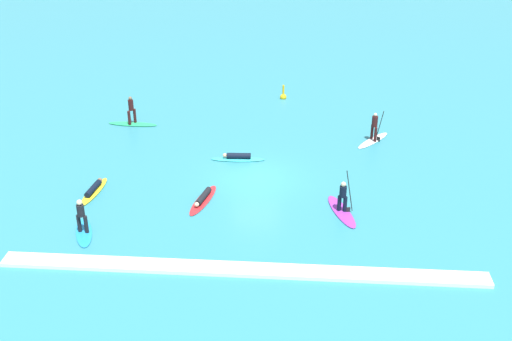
# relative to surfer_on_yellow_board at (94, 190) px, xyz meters

# --- Properties ---
(ground_plane) EXTENTS (120.00, 120.00, 0.00)m
(ground_plane) POSITION_rel_surfer_on_yellow_board_xyz_m (8.23, 2.10, -0.15)
(ground_plane) COLOR teal
(ground_plane) RESTS_ON ground
(surfer_on_yellow_board) EXTENTS (0.93, 3.10, 0.41)m
(surfer_on_yellow_board) POSITION_rel_surfer_on_yellow_board_xyz_m (0.00, 0.00, 0.00)
(surfer_on_yellow_board) COLOR yellow
(surfer_on_yellow_board) RESTS_ON ground_plane
(surfer_on_green_board) EXTENTS (3.22, 0.83, 1.92)m
(surfer_on_green_board) POSITION_rel_surfer_on_yellow_board_xyz_m (-0.26, 9.00, 0.32)
(surfer_on_green_board) COLOR #23B266
(surfer_on_green_board) RESTS_ON ground_plane
(surfer_on_red_board) EXTENTS (1.38, 3.26, 0.38)m
(surfer_on_red_board) POSITION_rel_surfer_on_yellow_board_xyz_m (5.75, -0.47, -0.01)
(surfer_on_red_board) COLOR red
(surfer_on_red_board) RESTS_ON ground_plane
(surfer_on_purple_board) EXTENTS (1.71, 3.26, 2.35)m
(surfer_on_purple_board) POSITION_rel_surfer_on_yellow_board_xyz_m (12.66, -1.08, 0.24)
(surfer_on_purple_board) COLOR purple
(surfer_on_purple_board) RESTS_ON ground_plane
(surfer_on_teal_board) EXTENTS (3.10, 0.77, 0.42)m
(surfer_on_teal_board) POSITION_rel_surfer_on_yellow_board_xyz_m (7.03, 4.34, 0.00)
(surfer_on_teal_board) COLOR #33C6CC
(surfer_on_teal_board) RESTS_ON ground_plane
(surfer_on_white_board) EXTENTS (2.38, 2.84, 2.05)m
(surfer_on_white_board) POSITION_rel_surfer_on_yellow_board_xyz_m (15.00, 7.55, 0.39)
(surfer_on_white_board) COLOR white
(surfer_on_white_board) RESTS_ON ground_plane
(surfer_on_blue_board) EXTENTS (1.56, 2.66, 1.77)m
(surfer_on_blue_board) POSITION_rel_surfer_on_yellow_board_xyz_m (0.72, -3.84, 0.34)
(surfer_on_blue_board) COLOR #1E8CD1
(surfer_on_blue_board) RESTS_ON ground_plane
(marker_buoy) EXTENTS (0.45, 0.45, 1.12)m
(marker_buoy) POSITION_rel_surfer_on_yellow_board_xyz_m (9.29, 14.53, 0.04)
(marker_buoy) COLOR yellow
(marker_buoy) RESTS_ON ground_plane
(wave_crest) EXTENTS (20.42, 0.90, 0.18)m
(wave_crest) POSITION_rel_surfer_on_yellow_board_xyz_m (8.23, -6.22, -0.06)
(wave_crest) COLOR white
(wave_crest) RESTS_ON ground_plane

